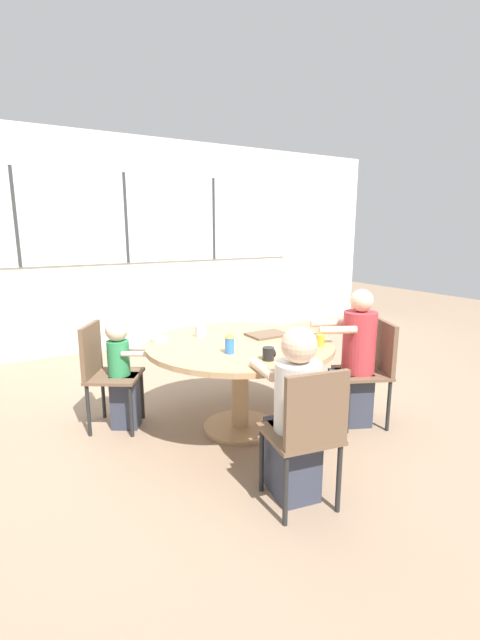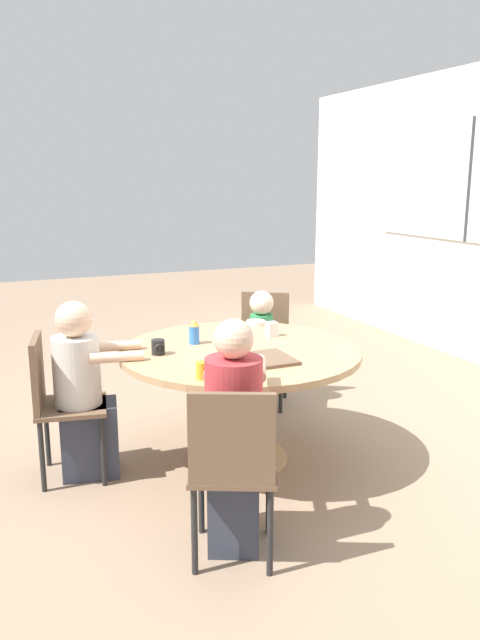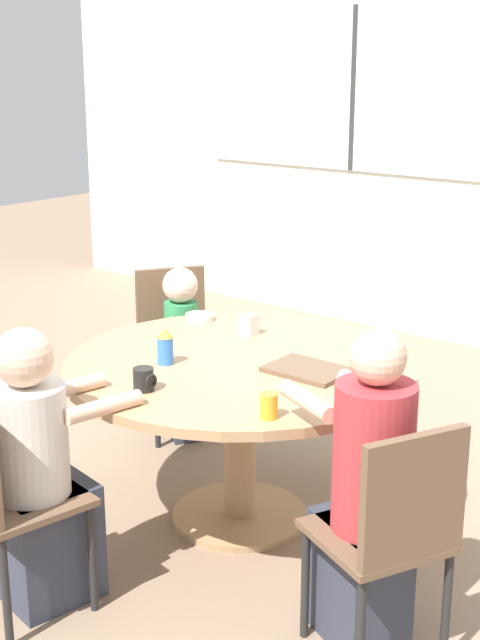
{
  "view_description": "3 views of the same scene",
  "coord_description": "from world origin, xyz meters",
  "px_view_note": "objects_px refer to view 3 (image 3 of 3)",
  "views": [
    {
      "loc": [
        -1.68,
        -2.8,
        1.63
      ],
      "look_at": [
        0.0,
        0.0,
        0.92
      ],
      "focal_mm": 24.0,
      "sensor_mm": 36.0,
      "label": 1
    },
    {
      "loc": [
        3.41,
        -1.45,
        1.76
      ],
      "look_at": [
        0.0,
        0.0,
        0.92
      ],
      "focal_mm": 35.0,
      "sensor_mm": 36.0,
      "label": 2
    },
    {
      "loc": [
        2.22,
        -2.76,
        1.96
      ],
      "look_at": [
        0.0,
        0.0,
        0.92
      ],
      "focal_mm": 50.0,
      "sensor_mm": 36.0,
      "label": 3
    }
  ],
  "objects_px": {
    "chair_for_toddler": "(175,335)",
    "person_woman_green_shirt": "(366,503)",
    "sippy_cup": "(165,346)",
    "person_man_blue_shirt": "(40,479)",
    "chair_for_woman_green_shirt": "(395,526)",
    "bowl_white_shallow": "(199,317)",
    "juice_glass": "(269,406)",
    "person_toddler": "(183,354)",
    "milk_carton_small": "(249,325)",
    "coffee_mug": "(144,379)"
  },
  "relations": [
    {
      "from": "chair_for_woman_green_shirt",
      "to": "milk_carton_small",
      "type": "distance_m",
      "value": 1.47
    },
    {
      "from": "chair_for_woman_green_shirt",
      "to": "chair_for_toddler",
      "type": "xyz_separation_m",
      "value": [
        -1.95,
        1.07,
        0.0
      ]
    },
    {
      "from": "sippy_cup",
      "to": "bowl_white_shallow",
      "type": "distance_m",
      "value": 0.66
    },
    {
      "from": "coffee_mug",
      "to": "bowl_white_shallow",
      "type": "distance_m",
      "value": 0.97
    },
    {
      "from": "person_toddler",
      "to": "sippy_cup",
      "type": "xyz_separation_m",
      "value": [
        0.59,
        -0.74,
        0.35
      ]
    },
    {
      "from": "coffee_mug",
      "to": "chair_for_toddler",
      "type": "bearing_deg",
      "value": 128.16
    },
    {
      "from": "chair_for_toddler",
      "to": "person_man_blue_shirt",
      "type": "xyz_separation_m",
      "value": [
        0.76,
        -1.54,
        -0.03
      ]
    },
    {
      "from": "milk_carton_small",
      "to": "bowl_white_shallow",
      "type": "bearing_deg",
      "value": 173.96
    },
    {
      "from": "chair_for_toddler",
      "to": "person_man_blue_shirt",
      "type": "distance_m",
      "value": 1.71
    },
    {
      "from": "person_woman_green_shirt",
      "to": "milk_carton_small",
      "type": "bearing_deg",
      "value": 80.95
    },
    {
      "from": "chair_for_toddler",
      "to": "juice_glass",
      "type": "height_order",
      "value": "chair_for_toddler"
    },
    {
      "from": "chair_for_toddler",
      "to": "juice_glass",
      "type": "distance_m",
      "value": 1.75
    },
    {
      "from": "chair_for_toddler",
      "to": "person_woman_green_shirt",
      "type": "xyz_separation_m",
      "value": [
        1.8,
        -1.0,
        0.0
      ]
    },
    {
      "from": "person_toddler",
      "to": "juice_glass",
      "type": "relative_size",
      "value": 10.14
    },
    {
      "from": "sippy_cup",
      "to": "person_man_blue_shirt",
      "type": "bearing_deg",
      "value": -86.63
    },
    {
      "from": "chair_for_toddler",
      "to": "coffee_mug",
      "type": "relative_size",
      "value": 9.77
    },
    {
      "from": "sippy_cup",
      "to": "juice_glass",
      "type": "relative_size",
      "value": 1.68
    },
    {
      "from": "person_woman_green_shirt",
      "to": "juice_glass",
      "type": "bearing_deg",
      "value": 117.12
    },
    {
      "from": "juice_glass",
      "to": "person_woman_green_shirt",
      "type": "bearing_deg",
      "value": 2.33
    },
    {
      "from": "chair_for_woman_green_shirt",
      "to": "coffee_mug",
      "type": "relative_size",
      "value": 9.77
    },
    {
      "from": "person_man_blue_shirt",
      "to": "bowl_white_shallow",
      "type": "height_order",
      "value": "person_man_blue_shirt"
    },
    {
      "from": "person_man_blue_shirt",
      "to": "coffee_mug",
      "type": "relative_size",
      "value": 12.02
    },
    {
      "from": "chair_for_woman_green_shirt",
      "to": "juice_glass",
      "type": "bearing_deg",
      "value": 109.41
    },
    {
      "from": "coffee_mug",
      "to": "milk_carton_small",
      "type": "distance_m",
      "value": 0.82
    },
    {
      "from": "milk_carton_small",
      "to": "juice_glass",
      "type": "bearing_deg",
      "value": -47.66
    },
    {
      "from": "person_woman_green_shirt",
      "to": "bowl_white_shallow",
      "type": "bearing_deg",
      "value": 86.6
    },
    {
      "from": "chair_for_toddler",
      "to": "milk_carton_small",
      "type": "height_order",
      "value": "chair_for_toddler"
    },
    {
      "from": "chair_for_toddler",
      "to": "person_woman_green_shirt",
      "type": "height_order",
      "value": "person_woman_green_shirt"
    },
    {
      "from": "sippy_cup",
      "to": "chair_for_toddler",
      "type": "bearing_deg",
      "value": 130.97
    },
    {
      "from": "person_man_blue_shirt",
      "to": "person_woman_green_shirt",
      "type": "bearing_deg",
      "value": 37.91
    },
    {
      "from": "sippy_cup",
      "to": "milk_carton_small",
      "type": "relative_size",
      "value": 1.61
    },
    {
      "from": "milk_carton_small",
      "to": "bowl_white_shallow",
      "type": "distance_m",
      "value": 0.34
    },
    {
      "from": "person_woman_green_shirt",
      "to": "juice_glass",
      "type": "relative_size",
      "value": 12.57
    },
    {
      "from": "milk_carton_small",
      "to": "bowl_white_shallow",
      "type": "height_order",
      "value": "milk_carton_small"
    },
    {
      "from": "person_man_blue_shirt",
      "to": "person_toddler",
      "type": "xyz_separation_m",
      "value": [
        -0.63,
        1.45,
        -0.03
      ]
    },
    {
      "from": "coffee_mug",
      "to": "bowl_white_shallow",
      "type": "relative_size",
      "value": 0.65
    },
    {
      "from": "person_woman_green_shirt",
      "to": "person_toddler",
      "type": "relative_size",
      "value": 1.24
    },
    {
      "from": "juice_glass",
      "to": "person_toddler",
      "type": "bearing_deg",
      "value": 143.68
    },
    {
      "from": "coffee_mug",
      "to": "sippy_cup",
      "type": "xyz_separation_m",
      "value": [
        -0.15,
        0.28,
        0.03
      ]
    },
    {
      "from": "chair_for_woman_green_shirt",
      "to": "person_man_blue_shirt",
      "type": "height_order",
      "value": "person_man_blue_shirt"
    },
    {
      "from": "chair_for_woman_green_shirt",
      "to": "sippy_cup",
      "type": "distance_m",
      "value": 1.29
    },
    {
      "from": "chair_for_toddler",
      "to": "bowl_white_shallow",
      "type": "height_order",
      "value": "chair_for_toddler"
    },
    {
      "from": "milk_carton_small",
      "to": "bowl_white_shallow",
      "type": "xyz_separation_m",
      "value": [
        -0.33,
        0.04,
        -0.03
      ]
    },
    {
      "from": "milk_carton_small",
      "to": "bowl_white_shallow",
      "type": "relative_size",
      "value": 0.69
    },
    {
      "from": "sippy_cup",
      "to": "juice_glass",
      "type": "height_order",
      "value": "sippy_cup"
    },
    {
      "from": "person_toddler",
      "to": "coffee_mug",
      "type": "height_order",
      "value": "person_toddler"
    },
    {
      "from": "chair_for_woman_green_shirt",
      "to": "person_woman_green_shirt",
      "type": "height_order",
      "value": "person_woman_green_shirt"
    },
    {
      "from": "milk_carton_small",
      "to": "sippy_cup",
      "type": "bearing_deg",
      "value": -92.02
    },
    {
      "from": "person_toddler",
      "to": "coffee_mug",
      "type": "xyz_separation_m",
      "value": [
        0.74,
        -1.02,
        0.32
      ]
    },
    {
      "from": "person_man_blue_shirt",
      "to": "juice_glass",
      "type": "relative_size",
      "value": 11.8
    }
  ]
}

